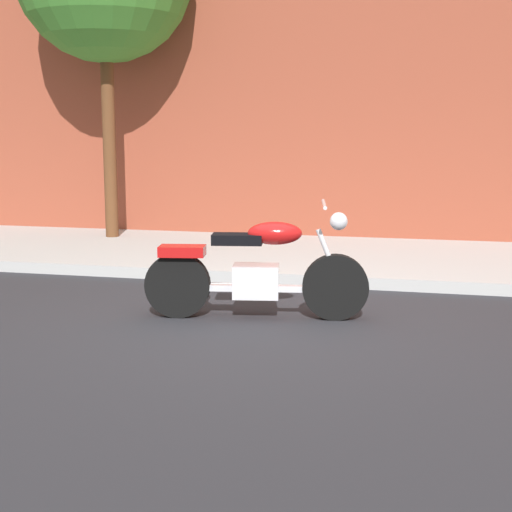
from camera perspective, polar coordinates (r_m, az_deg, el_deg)
The scene contains 3 objects.
ground_plane at distance 7.03m, azimuth 0.37°, elevation -5.25°, with size 60.00×60.00×0.00m, color #28282D.
sidewalk at distance 10.28m, azimuth 4.64°, elevation -0.11°, with size 22.08×3.25×0.14m, color #B2B2B2.
motorcycle at distance 7.16m, azimuth -0.01°, elevation -1.21°, with size 2.15×0.73×1.13m.
Camera 1 is at (1.53, -6.62, 1.81)m, focal length 52.15 mm.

